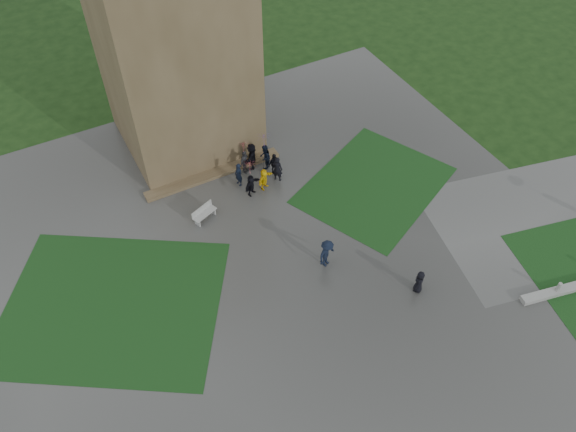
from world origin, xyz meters
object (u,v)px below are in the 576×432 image
bench (204,213)px  pedestrian_mid (327,253)px  pedestrian_near (419,282)px  tower (168,12)px

bench → pedestrian_mid: (4.57, -6.32, 0.46)m
pedestrian_near → pedestrian_mid: bearing=-88.6°
tower → bench: bearing=-104.3°
pedestrian_mid → pedestrian_near: size_ratio=1.27×
bench → pedestrian_mid: bearing=-76.0°
tower → pedestrian_mid: 16.29m
tower → pedestrian_mid: (2.63, -13.91, -8.06)m
pedestrian_mid → bench: bearing=101.5°
bench → pedestrian_mid: size_ratio=0.88×
bench → pedestrian_mid: 7.81m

